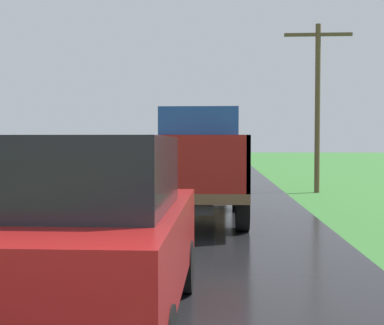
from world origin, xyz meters
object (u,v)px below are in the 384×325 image
(banana_truck_far, at_px, (199,153))
(utility_pole_roadside, at_px, (318,100))
(following_car, at_px, (97,230))
(banana_truck_near, at_px, (198,161))

(banana_truck_far, relative_size, utility_pole_roadside, 0.90)
(following_car, bearing_deg, banana_truck_far, 89.28)
(utility_pole_roadside, xyz_separation_m, following_car, (-4.90, -15.26, -2.51))
(following_car, bearing_deg, utility_pole_roadside, 72.20)
(banana_truck_near, relative_size, following_car, 1.42)
(banana_truck_far, relative_size, following_car, 1.42)
(banana_truck_far, xyz_separation_m, utility_pole_roadside, (4.67, -2.86, 2.11))
(banana_truck_far, height_order, utility_pole_roadside, utility_pole_roadside)
(banana_truck_near, xyz_separation_m, following_car, (-0.61, -8.39, -0.40))
(banana_truck_near, bearing_deg, utility_pole_roadside, 57.99)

